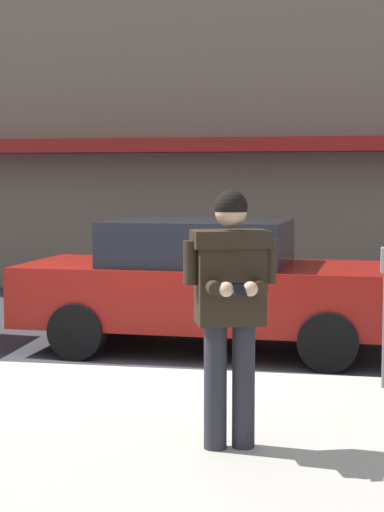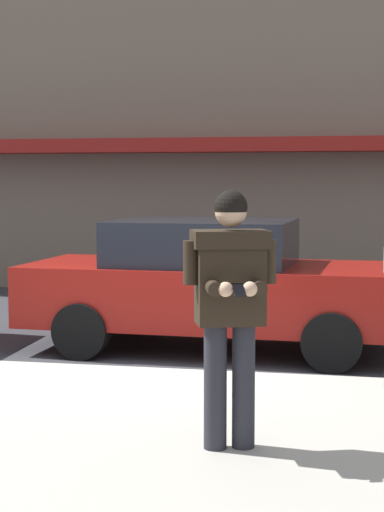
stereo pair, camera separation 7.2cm
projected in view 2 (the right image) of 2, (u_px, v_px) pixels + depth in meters
ground_plane at (132, 375)px, 8.81m from camera, size 80.00×80.00×0.00m
sidewalk at (162, 466)px, 5.83m from camera, size 32.00×5.30×0.14m
curb_paint_line at (228, 379)px, 8.66m from camera, size 28.00×0.12×0.01m
parked_sedan_mid at (215, 284)px, 10.06m from camera, size 4.56×2.06×1.54m
man_texting_on_phone at (230, 291)px, 5.89m from camera, size 0.62×0.65×1.81m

